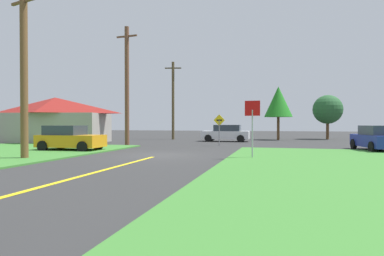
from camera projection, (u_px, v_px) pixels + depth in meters
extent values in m
plane|color=#313131|center=(160.00, 155.00, 17.47)|extent=(120.00, 120.00, 0.00)
cube|color=yellow|center=(67.00, 180.00, 9.74)|extent=(0.20, 14.00, 0.01)
cylinder|color=#9EA0A8|center=(252.00, 134.00, 15.63)|extent=(0.07, 0.07, 2.43)
cube|color=red|center=(252.00, 108.00, 15.61)|extent=(0.74, 0.05, 0.74)
cube|color=orange|center=(71.00, 141.00, 20.20)|extent=(4.12, 2.01, 0.76)
cube|color=#2D3842|center=(65.00, 130.00, 20.29)|extent=(2.29, 1.72, 0.60)
cylinder|color=black|center=(98.00, 145.00, 20.79)|extent=(0.69, 0.25, 0.68)
cylinder|color=black|center=(83.00, 147.00, 19.01)|extent=(0.69, 0.25, 0.68)
cylinder|color=black|center=(61.00, 144.00, 21.40)|extent=(0.69, 0.25, 0.68)
cylinder|color=black|center=(43.00, 146.00, 19.63)|extent=(0.69, 0.25, 0.68)
cube|color=navy|center=(377.00, 141.00, 20.21)|extent=(2.39, 4.49, 0.76)
cube|color=#2D3842|center=(379.00, 130.00, 20.01)|extent=(1.92, 2.55, 0.60)
cylinder|color=black|center=(354.00, 144.00, 21.78)|extent=(0.31, 0.70, 0.68)
cylinder|color=black|center=(382.00, 144.00, 21.55)|extent=(0.31, 0.70, 0.68)
cylinder|color=black|center=(372.00, 147.00, 18.89)|extent=(0.31, 0.70, 0.68)
cube|color=silver|center=(226.00, 135.00, 30.94)|extent=(4.56, 1.89, 0.76)
cube|color=#2D3842|center=(227.00, 128.00, 30.88)|extent=(2.51, 1.65, 0.60)
cylinder|color=black|center=(208.00, 138.00, 30.45)|extent=(0.68, 0.23, 0.68)
cylinder|color=black|center=(212.00, 137.00, 32.20)|extent=(0.68, 0.23, 0.68)
cylinder|color=black|center=(240.00, 139.00, 29.68)|extent=(0.68, 0.23, 0.68)
cylinder|color=black|center=(242.00, 138.00, 31.43)|extent=(0.68, 0.23, 0.68)
cylinder|color=brown|center=(24.00, 74.00, 15.37)|extent=(0.35, 0.35, 8.32)
cube|color=brown|center=(23.00, 1.00, 15.32)|extent=(1.78, 0.55, 0.12)
cylinder|color=brown|center=(127.00, 86.00, 25.11)|extent=(0.35, 0.35, 9.41)
cube|color=brown|center=(127.00, 36.00, 25.05)|extent=(1.80, 0.26, 0.12)
cylinder|color=#4C4127|center=(173.00, 101.00, 34.84)|extent=(0.29, 0.29, 8.52)
cube|color=#4C4127|center=(173.00, 68.00, 34.79)|extent=(1.78, 0.51, 0.12)
cylinder|color=slate|center=(219.00, 133.00, 24.77)|extent=(0.08, 0.08, 2.01)
cube|color=yellow|center=(219.00, 120.00, 24.75)|extent=(0.90, 0.10, 0.91)
cube|color=black|center=(219.00, 120.00, 24.75)|extent=(0.45, 0.07, 0.10)
cylinder|color=brown|center=(278.00, 128.00, 33.93)|extent=(0.28, 0.28, 2.46)
cone|color=#1E791C|center=(278.00, 102.00, 33.89)|extent=(2.97, 2.97, 3.27)
cylinder|color=brown|center=(328.00, 130.00, 35.30)|extent=(0.31, 0.31, 2.04)
sphere|color=#275A2E|center=(328.00, 109.00, 35.27)|extent=(3.21, 3.21, 3.21)
cube|color=gray|center=(55.00, 128.00, 29.14)|extent=(9.69, 6.63, 2.67)
pyramid|color=maroon|center=(55.00, 106.00, 29.11)|extent=(9.69, 6.63, 1.48)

